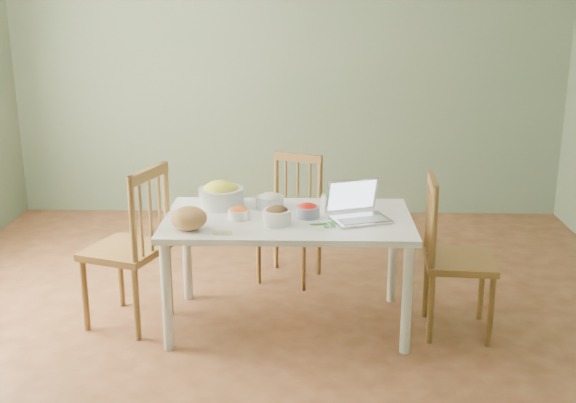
{
  "coord_description": "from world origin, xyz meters",
  "views": [
    {
      "loc": [
        0.18,
        -4.1,
        2.05
      ],
      "look_at": [
        0.06,
        0.11,
        0.8
      ],
      "focal_mm": 45.46,
      "sensor_mm": 36.0,
      "label": 1
    }
  ],
  "objects_px": {
    "chair_far": "(289,220)",
    "bowl_squash": "(221,194)",
    "chair_left": "(125,246)",
    "dining_table": "(288,271)",
    "chair_right": "(460,257)",
    "bread_boule": "(189,218)",
    "laptop": "(361,203)"
  },
  "relations": [
    {
      "from": "chair_right",
      "to": "bowl_squash",
      "type": "bearing_deg",
      "value": 83.59
    },
    {
      "from": "dining_table",
      "to": "chair_left",
      "type": "bearing_deg",
      "value": -179.39
    },
    {
      "from": "dining_table",
      "to": "laptop",
      "type": "relative_size",
      "value": 4.55
    },
    {
      "from": "bread_boule",
      "to": "bowl_squash",
      "type": "height_order",
      "value": "bowl_squash"
    },
    {
      "from": "dining_table",
      "to": "bowl_squash",
      "type": "distance_m",
      "value": 0.65
    },
    {
      "from": "chair_far",
      "to": "bowl_squash",
      "type": "relative_size",
      "value": 3.16
    },
    {
      "from": "bread_boule",
      "to": "laptop",
      "type": "bearing_deg",
      "value": 10.76
    },
    {
      "from": "dining_table",
      "to": "bowl_squash",
      "type": "height_order",
      "value": "bowl_squash"
    },
    {
      "from": "laptop",
      "to": "bread_boule",
      "type": "bearing_deg",
      "value": 171.11
    },
    {
      "from": "laptop",
      "to": "chair_right",
      "type": "bearing_deg",
      "value": -21.63
    },
    {
      "from": "laptop",
      "to": "dining_table",
      "type": "bearing_deg",
      "value": 153.05
    },
    {
      "from": "bread_boule",
      "to": "laptop",
      "type": "relative_size",
      "value": 0.63
    },
    {
      "from": "bread_boule",
      "to": "bowl_squash",
      "type": "bearing_deg",
      "value": 73.67
    },
    {
      "from": "chair_left",
      "to": "chair_right",
      "type": "bearing_deg",
      "value": 107.42
    },
    {
      "from": "bowl_squash",
      "to": "chair_far",
      "type": "bearing_deg",
      "value": 51.67
    },
    {
      "from": "chair_left",
      "to": "bowl_squash",
      "type": "xyz_separation_m",
      "value": [
        0.58,
        0.22,
        0.28
      ]
    },
    {
      "from": "chair_far",
      "to": "bowl_squash",
      "type": "bearing_deg",
      "value": -108.11
    },
    {
      "from": "chair_right",
      "to": "bowl_squash",
      "type": "xyz_separation_m",
      "value": [
        -1.47,
        0.28,
        0.3
      ]
    },
    {
      "from": "dining_table",
      "to": "bowl_squash",
      "type": "bearing_deg",
      "value": 154.27
    },
    {
      "from": "chair_right",
      "to": "dining_table",
      "type": "bearing_deg",
      "value": 90.31
    },
    {
      "from": "dining_table",
      "to": "chair_left",
      "type": "height_order",
      "value": "chair_left"
    },
    {
      "from": "dining_table",
      "to": "bread_boule",
      "type": "relative_size",
      "value": 7.22
    },
    {
      "from": "chair_far",
      "to": "chair_left",
      "type": "height_order",
      "value": "chair_left"
    },
    {
      "from": "bowl_squash",
      "to": "laptop",
      "type": "xyz_separation_m",
      "value": [
        0.87,
        -0.26,
        0.03
      ]
    },
    {
      "from": "chair_left",
      "to": "bowl_squash",
      "type": "height_order",
      "value": "chair_left"
    },
    {
      "from": "laptop",
      "to": "chair_far",
      "type": "bearing_deg",
      "value": 99.96
    },
    {
      "from": "chair_far",
      "to": "laptop",
      "type": "relative_size",
      "value": 2.73
    },
    {
      "from": "chair_left",
      "to": "chair_right",
      "type": "height_order",
      "value": "chair_left"
    },
    {
      "from": "dining_table",
      "to": "laptop",
      "type": "height_order",
      "value": "laptop"
    },
    {
      "from": "dining_table",
      "to": "bowl_squash",
      "type": "xyz_separation_m",
      "value": [
        -0.43,
        0.21,
        0.43
      ]
    },
    {
      "from": "chair_far",
      "to": "chair_left",
      "type": "xyz_separation_m",
      "value": [
        -0.99,
        -0.75,
        0.06
      ]
    },
    {
      "from": "chair_right",
      "to": "bowl_squash",
      "type": "relative_size",
      "value": 3.41
    }
  ]
}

